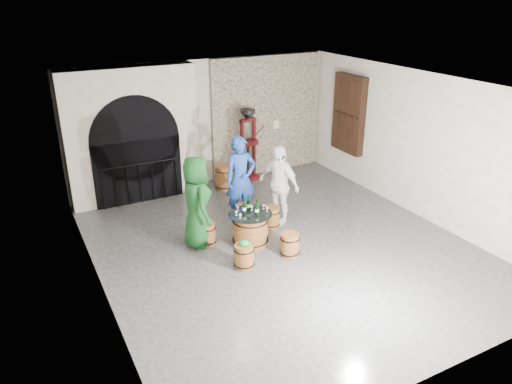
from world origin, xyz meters
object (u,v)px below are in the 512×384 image
barrel_stool_right (271,217)px  wine_bottle_left (244,207)px  person_green (197,202)px  wine_bottle_right (248,204)px  barrel_table (250,229)px  barrel_stool_near_left (244,256)px  side_barrel (225,177)px  person_blue (241,179)px  barrel_stool_left (207,234)px  wine_bottle_center (257,209)px  barrel_stool_near_right (290,245)px  corking_press (248,140)px  person_white (279,185)px  barrel_stool_far (243,215)px

barrel_stool_right → wine_bottle_left: (-0.85, -0.40, 0.58)m
person_green → wine_bottle_left: (0.83, -0.42, -0.13)m
wine_bottle_left → wine_bottle_right: size_ratio=1.00×
wine_bottle_right → person_green: bearing=161.5°
barrel_table → wine_bottle_left: bearing=146.3°
barrel_table → barrel_stool_near_left: size_ratio=1.88×
wine_bottle_left → side_barrel: size_ratio=0.50×
side_barrel → person_blue: bearing=-102.5°
person_green → person_blue: bearing=-59.6°
barrel_stool_left → wine_bottle_center: (0.87, -0.52, 0.58)m
barrel_stool_near_right → corking_press: 4.23m
barrel_stool_left → corking_press: size_ratio=0.24×
barrel_table → side_barrel: 2.98m
barrel_stool_near_right → person_green: 2.00m
person_green → person_white: (1.95, 0.15, -0.06)m
corking_press → barrel_stool_near_right: bearing=-116.6°
person_green → corking_press: bearing=-39.7°
barrel_table → person_blue: person_blue is taller
side_barrel → wine_bottle_left: bearing=-106.6°
barrel_stool_near_left → side_barrel: (1.25, 3.62, 0.09)m
person_blue → wine_bottle_left: person_blue is taller
barrel_stool_far → wine_bottle_right: 0.92m
barrel_stool_far → wine_bottle_left: size_ratio=1.43×
barrel_stool_near_left → side_barrel: bearing=71.0°
corking_press → barrel_stool_right: bearing=-117.8°
barrel_stool_right → corking_press: size_ratio=0.24×
barrel_table → wine_bottle_center: wine_bottle_center is taller
barrel_stool_near_left → corking_press: (2.10, 3.95, 0.89)m
barrel_table → person_white: 1.32m
barrel_table → barrel_stool_left: 0.89m
barrel_stool_far → person_white: (0.75, -0.21, 0.65)m
person_white → person_green: bearing=-107.9°
corking_press → person_blue: bearing=-131.6°
barrel_table → wine_bottle_right: size_ratio=2.70×
barrel_table → person_white: bearing=32.2°
barrel_stool_left → barrel_stool_right: 1.54m
person_blue → side_barrel: size_ratio=2.95×
barrel_stool_left → barrel_table: bearing=-27.6°
corking_press → wine_bottle_right: bearing=-127.7°
barrel_stool_left → barrel_stool_far: same height
barrel_stool_far → person_white: person_white is taller
barrel_stool_left → barrel_stool_near_right: bearing=-42.8°
barrel_table → person_white: size_ratio=0.50×
barrel_stool_right → person_green: 1.83m
wine_bottle_left → side_barrel: 2.99m
barrel_stool_near_left → person_blue: size_ratio=0.24×
barrel_stool_near_right → wine_bottle_right: 1.17m
barrel_stool_near_right → person_white: person_white is taller
wine_bottle_left → barrel_stool_left: bearing=153.4°
person_green → side_barrel: (1.68, 2.40, -0.62)m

